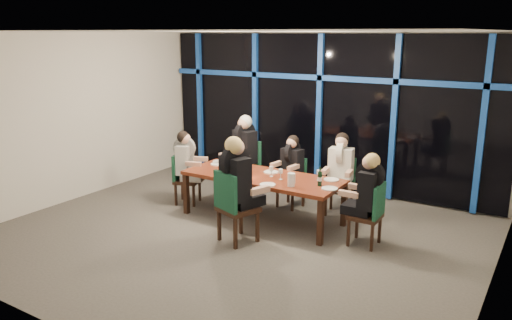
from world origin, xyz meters
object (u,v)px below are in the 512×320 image
(chair_end_right, at_px, (371,211))
(diner_far_mid, at_px, (291,161))
(chair_far_mid, at_px, (293,179))
(chair_far_left, at_px, (247,165))
(dining_table, at_px, (263,179))
(diner_far_left, at_px, (243,144))
(diner_end_left, at_px, (186,157))
(diner_end_right, at_px, (367,186))
(water_pitcher, at_px, (291,180))
(chair_end_left, at_px, (183,176))
(diner_near_mid, at_px, (237,174))
(chair_far_right, at_px, (341,183))
(diner_far_right, at_px, (341,162))
(wine_bottle, at_px, (320,179))
(chair_near_mid, at_px, (233,204))

(chair_end_right, distance_m, diner_far_mid, 1.98)
(chair_far_mid, distance_m, diner_far_mid, 0.36)
(chair_far_left, xyz_separation_m, chair_far_mid, (1.04, -0.11, -0.09))
(dining_table, relative_size, chair_far_left, 2.50)
(diner_far_left, relative_size, diner_end_left, 1.16)
(diner_end_left, height_order, diner_end_right, diner_end_right)
(dining_table, distance_m, water_pitcher, 0.74)
(chair_far_mid, relative_size, chair_end_left, 0.97)
(water_pitcher, bearing_deg, diner_end_right, -0.71)
(chair_far_mid, height_order, diner_end_right, diner_end_right)
(chair_far_mid, height_order, water_pitcher, water_pitcher)
(chair_far_left, bearing_deg, diner_far_left, -90.00)
(diner_near_mid, bearing_deg, diner_far_left, -39.60)
(chair_end_right, relative_size, diner_near_mid, 0.89)
(chair_far_right, distance_m, diner_near_mid, 2.15)
(chair_far_right, relative_size, chair_end_right, 1.02)
(diner_far_mid, height_order, diner_end_left, diner_end_left)
(chair_end_right, relative_size, diner_far_right, 1.01)
(diner_far_mid, height_order, water_pitcher, diner_far_mid)
(dining_table, xyz_separation_m, chair_far_mid, (0.11, 0.86, -0.19))
(diner_end_left, bearing_deg, chair_far_mid, -82.16)
(dining_table, xyz_separation_m, wine_bottle, (1.02, -0.02, 0.18))
(chair_far_mid, distance_m, chair_near_mid, 1.90)
(chair_far_left, xyz_separation_m, chair_end_left, (-0.70, -1.01, -0.08))
(diner_far_left, relative_size, diner_near_mid, 0.96)
(chair_end_right, bearing_deg, wine_bottle, -94.67)
(dining_table, xyz_separation_m, diner_far_left, (-0.96, 0.88, 0.31))
(chair_far_right, bearing_deg, chair_far_mid, 179.52)
(water_pitcher, bearing_deg, chair_end_left, 164.02)
(diner_far_right, xyz_separation_m, diner_end_right, (0.81, -0.98, -0.01))
(wine_bottle, bearing_deg, diner_end_right, -4.35)
(diner_end_right, bearing_deg, chair_far_mid, -120.22)
(chair_far_right, height_order, water_pitcher, water_pitcher)
(diner_end_right, bearing_deg, chair_end_right, 90.00)
(wine_bottle, bearing_deg, diner_near_mid, -132.89)
(chair_far_left, bearing_deg, diner_far_right, 13.46)
(chair_end_right, height_order, water_pitcher, water_pitcher)
(diner_far_mid, height_order, diner_end_right, diner_end_right)
(chair_far_left, distance_m, chair_end_left, 1.23)
(diner_far_mid, bearing_deg, diner_end_left, -146.43)
(chair_far_mid, bearing_deg, water_pitcher, -56.09)
(chair_near_mid, distance_m, diner_end_left, 1.99)
(diner_far_left, height_order, diner_far_right, diner_far_left)
(chair_end_right, bearing_deg, dining_table, -93.26)
(diner_far_right, bearing_deg, chair_far_right, 90.00)
(chair_far_left, bearing_deg, diner_end_left, -106.99)
(diner_far_left, height_order, wine_bottle, diner_far_left)
(chair_end_left, distance_m, chair_near_mid, 2.02)
(chair_end_left, xyz_separation_m, water_pitcher, (2.30, -0.22, 0.35))
(dining_table, height_order, diner_end_left, diner_end_left)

